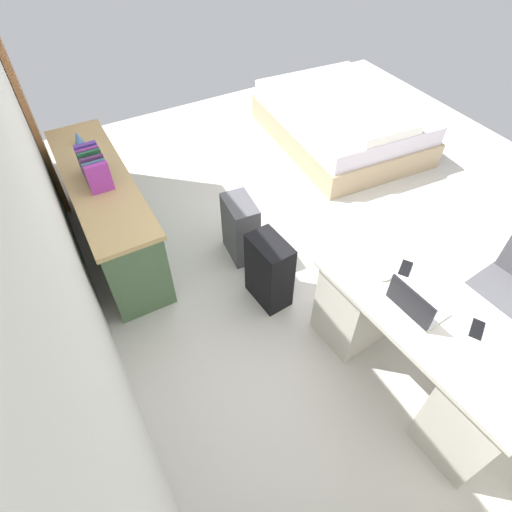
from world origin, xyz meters
The scene contains 15 objects.
ground_plane centered at (0.00, 0.00, 0.00)m, with size 5.90×5.90×0.00m, color beige.
wall_back centered at (0.00, 2.04, 1.42)m, with size 4.90×0.10×2.84m, color silver.
door_wooden centered at (1.90, 1.96, 1.02)m, with size 0.88×0.05×2.04m, color #936038.
desk centered at (-1.47, 0.28, 0.38)m, with size 1.48×0.76×0.73m.
office_chair centered at (-1.50, -0.50, 0.42)m, with size 0.52×0.52×0.94m.
credenza centered at (0.79, 1.66, 0.38)m, with size 1.80×0.48×0.75m.
bed centered at (1.22, -1.16, 0.24)m, with size 2.00×1.54×0.58m.
suitcase_black centered at (-0.40, 0.77, 0.30)m, with size 0.36×0.22×0.61m, color black.
suitcase_spare_grey centered at (0.15, 0.73, 0.29)m, with size 0.36×0.22×0.57m, color #4C4C51.
laptop centered at (-1.38, 0.38, 0.77)m, with size 0.33×0.24×0.21m.
computer_mouse centered at (-1.12, 0.36, 0.74)m, with size 0.06×0.10×0.03m, color white.
cell_phone_near_laptop centered at (-1.66, 0.16, 0.73)m, with size 0.07×0.14×0.01m, color black.
cell_phone_by_mouse centered at (-1.12, 0.19, 0.73)m, with size 0.07×0.14×0.01m, color black.
book_row centered at (0.74, 1.66, 0.86)m, with size 0.36×0.17×0.24m.
figurine_small centered at (1.33, 1.66, 0.81)m, with size 0.08×0.08×0.11m, color #4C7FBF.
Camera 1 is at (-2.21, 1.89, 2.74)m, focal length 29.59 mm.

